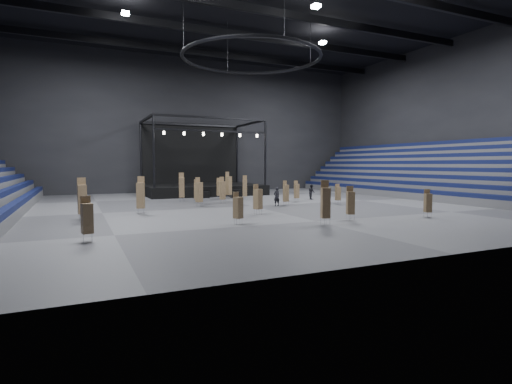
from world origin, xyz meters
name	(u,v)px	position (x,y,z in m)	size (l,w,h in m)	color
floor	(252,206)	(0.00, 0.00, 0.00)	(50.00, 50.00, 0.00)	#4F4F51
wall_back	(189,125)	(0.00, 21.00, 9.00)	(50.00, 0.20, 18.00)	black
wall_front	(463,32)	(0.00, -21.00, 9.00)	(50.00, 0.20, 18.00)	black
wall_right	(453,118)	(25.00, 0.00, 9.00)	(0.20, 42.00, 18.00)	black
bleachers_right	(438,182)	(22.94, 0.00, 1.73)	(7.20, 40.00, 6.40)	#4F5052
stage	(200,182)	(0.00, 16.24, 1.45)	(14.00, 10.00, 9.20)	black
truss_ring	(251,58)	(0.00, 0.00, 13.00)	(12.30, 12.30, 5.15)	black
roof_girders	(251,8)	(0.00, 0.00, 17.20)	(49.00, 30.35, 0.70)	black
flight_case_left	(205,195)	(-1.32, 9.93, 0.36)	(1.07, 0.54, 0.71)	black
flight_case_mid	(236,195)	(1.85, 8.65, 0.36)	(1.07, 0.54, 0.72)	black
flight_case_right	(236,193)	(2.25, 9.65, 0.44)	(1.31, 0.65, 0.87)	black
chair_stack_0	(220,188)	(-0.39, 7.56, 1.21)	(0.54, 0.54, 2.29)	silver
chair_stack_1	(245,188)	(1.76, 5.75, 1.30)	(0.59, 0.59, 2.57)	silver
chair_stack_2	(350,202)	(2.41, -10.93, 1.20)	(0.62, 0.62, 2.28)	silver
chair_stack_3	(141,195)	(-9.88, -1.84, 1.45)	(0.68, 0.68, 2.83)	silver
chair_stack_4	(238,207)	(-5.17, -9.68, 1.09)	(0.61, 0.61, 2.03)	silver
chair_stack_5	(258,198)	(-2.04, -5.78, 1.20)	(0.66, 0.66, 2.27)	silver
chair_stack_6	(325,202)	(-0.30, -11.99, 1.41)	(0.64, 0.64, 2.75)	silver
chair_stack_7	(82,199)	(-13.92, -3.86, 1.47)	(0.59, 0.59, 2.85)	silver
chair_stack_8	(286,193)	(3.07, -0.74, 1.15)	(0.47, 0.47, 2.25)	silver
chair_stack_9	(297,191)	(5.76, 1.95, 1.09)	(0.44, 0.44, 2.10)	silver
chair_stack_10	(199,192)	(-4.41, 1.48, 1.33)	(0.63, 0.63, 2.58)	silver
chair_stack_11	(428,202)	(8.31, -11.99, 1.05)	(0.56, 0.56, 1.98)	silver
chair_stack_12	(222,190)	(-1.52, 3.46, 1.29)	(0.46, 0.46, 2.53)	silver
chair_stack_13	(87,218)	(-13.83, -11.78, 1.17)	(0.58, 0.58, 2.21)	silver
chair_stack_14	(338,193)	(8.11, -1.69, 1.02)	(0.53, 0.53, 1.90)	silver
chair_stack_15	(196,191)	(-3.82, 4.36, 1.19)	(0.58, 0.58, 2.30)	silver
chair_stack_16	(182,187)	(-4.66, 6.76, 1.47)	(0.60, 0.60, 2.90)	silver
chair_stack_17	(229,185)	(0.80, 8.01, 1.48)	(0.67, 0.67, 2.92)	silver
man_center	(277,197)	(2.04, -0.91, 0.84)	(0.62, 0.40, 1.69)	black
crew_member	(312,192)	(8.58, 3.64, 0.79)	(0.77, 0.60, 1.58)	black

